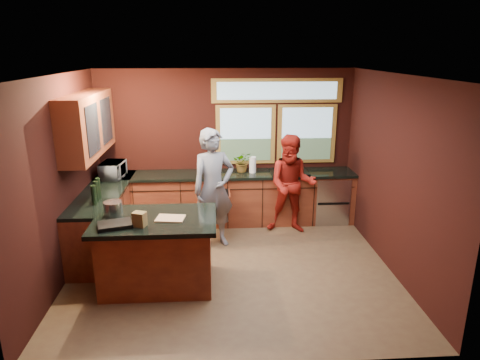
{
  "coord_description": "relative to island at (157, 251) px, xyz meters",
  "views": [
    {
      "loc": [
        -0.23,
        -5.51,
        3.0
      ],
      "look_at": [
        0.15,
        0.4,
        1.19
      ],
      "focal_mm": 32.0,
      "sensor_mm": 36.0,
      "label": 1
    }
  ],
  "objects": [
    {
      "name": "paper_towel",
      "position": [
        1.44,
        2.08,
        0.59
      ],
      "size": [
        0.12,
        0.12,
        0.28
      ],
      "primitive_type": "cylinder",
      "color": "white",
      "rests_on": "back_counter"
    },
    {
      "name": "paper_bag",
      "position": [
        -0.15,
        -0.25,
        0.56
      ],
      "size": [
        0.18,
        0.16,
        0.18
      ],
      "primitive_type": "cube",
      "rotation": [
        0.0,
        0.0,
        -0.34
      ],
      "color": "brown",
      "rests_on": "island"
    },
    {
      "name": "cutting_board",
      "position": [
        0.2,
        -0.05,
        0.48
      ],
      "size": [
        0.38,
        0.3,
        0.02
      ],
      "primitive_type": "cube",
      "rotation": [
        0.0,
        0.0,
        -0.14
      ],
      "color": "tan",
      "rests_on": "island"
    },
    {
      "name": "black_tray",
      "position": [
        -0.45,
        -0.25,
        0.49
      ],
      "size": [
        0.46,
        0.38,
        0.05
      ],
      "primitive_type": "cube",
      "rotation": [
        0.0,
        0.0,
        0.29
      ],
      "color": "black",
      "rests_on": "island"
    },
    {
      "name": "back_counter",
      "position": [
        1.19,
        2.08,
        -0.01
      ],
      "size": [
        4.5,
        0.64,
        0.93
      ],
      "color": "#561F14",
      "rests_on": "floor"
    },
    {
      "name": "left_counter",
      "position": [
        -0.96,
        1.23,
        -0.01
      ],
      "size": [
        0.64,
        2.3,
        0.93
      ],
      "color": "#561F14",
      "rests_on": "floor"
    },
    {
      "name": "floor",
      "position": [
        0.99,
        0.38,
        -0.48
      ],
      "size": [
        4.5,
        4.5,
        0.0
      ],
      "primitive_type": "plane",
      "color": "brown",
      "rests_on": "ground"
    },
    {
      "name": "room_shell",
      "position": [
        0.39,
        0.7,
        1.32
      ],
      "size": [
        4.52,
        4.02,
        2.71
      ],
      "color": "black",
      "rests_on": "ground"
    },
    {
      "name": "microwave",
      "position": [
        -0.93,
        1.89,
        0.59
      ],
      "size": [
        0.39,
        0.53,
        0.28
      ],
      "primitive_type": "imported",
      "rotation": [
        0.0,
        0.0,
        1.47
      ],
      "color": "#999999",
      "rests_on": "left_counter"
    },
    {
      "name": "stock_pot",
      "position": [
        -0.55,
        0.15,
        0.56
      ],
      "size": [
        0.24,
        0.24,
        0.18
      ],
      "primitive_type": "cylinder",
      "color": "#A8A8AD",
      "rests_on": "island"
    },
    {
      "name": "person_grey",
      "position": [
        0.75,
        1.15,
        0.46
      ],
      "size": [
        0.81,
        0.69,
        1.88
      ],
      "primitive_type": "imported",
      "rotation": [
        0.0,
        0.0,
        0.42
      ],
      "color": "slate",
      "rests_on": "floor"
    },
    {
      "name": "person_red",
      "position": [
        2.06,
        1.63,
        0.36
      ],
      "size": [
        0.92,
        0.78,
        1.68
      ],
      "primitive_type": "imported",
      "rotation": [
        0.0,
        0.0,
        -0.19
      ],
      "color": "maroon",
      "rests_on": "floor"
    },
    {
      "name": "island",
      "position": [
        0.0,
        0.0,
        0.0
      ],
      "size": [
        1.55,
        1.05,
        0.95
      ],
      "color": "#561F14",
      "rests_on": "floor"
    },
    {
      "name": "potted_plant",
      "position": [
        1.27,
        2.13,
        0.63
      ],
      "size": [
        0.33,
        0.28,
        0.36
      ],
      "primitive_type": "imported",
      "color": "#999999",
      "rests_on": "back_counter"
    }
  ]
}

